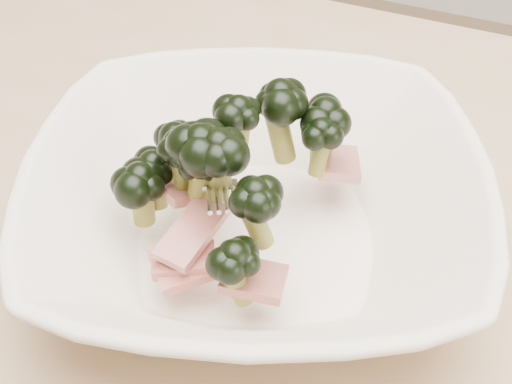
# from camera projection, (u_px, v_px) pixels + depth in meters

# --- Properties ---
(dining_table) EXTENTS (1.20, 0.80, 0.75)m
(dining_table) POSITION_uv_depth(u_px,v_px,m) (358.00, 368.00, 0.55)
(dining_table) COLOR tan
(dining_table) RESTS_ON ground
(broccoli_dish) EXTENTS (0.41, 0.41, 0.12)m
(broccoli_dish) POSITION_uv_depth(u_px,v_px,m) (253.00, 201.00, 0.49)
(broccoli_dish) COLOR beige
(broccoli_dish) RESTS_ON dining_table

